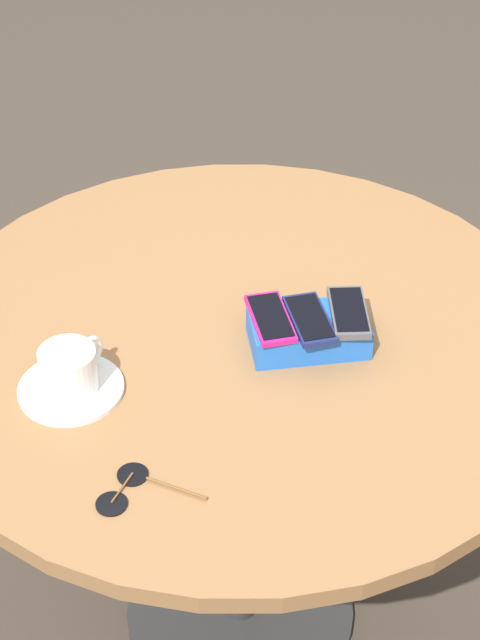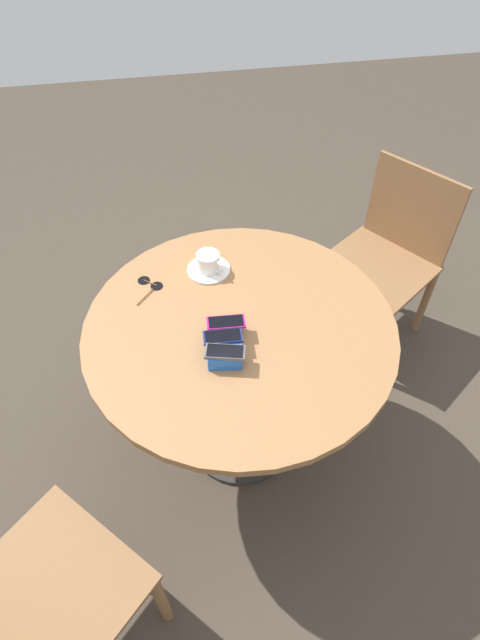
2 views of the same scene
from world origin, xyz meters
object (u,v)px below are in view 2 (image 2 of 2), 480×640
saucer (209,270)px  sunglasses (150,285)px  phone_gray (225,352)px  phone_magenta (226,322)px  chair_near_window (24,619)px  round_table (240,347)px  chair_far_side (385,257)px  phone_navy (223,336)px  phone_box (225,343)px  coffee_cup (209,262)px

saucer → sunglasses: (-0.04, 0.22, -0.00)m
phone_gray → phone_magenta: 0.12m
phone_gray → saucer: size_ratio=0.83×
phone_gray → chair_near_window: (-0.53, 0.64, -0.35)m
phone_gray → round_table: bearing=-25.9°
chair_far_side → phone_navy: bearing=126.4°
phone_gray → sunglasses: phone_gray is taller
phone_navy → chair_far_side: (0.64, -0.86, -0.34)m
sunglasses → chair_near_window: 1.06m
phone_box → phone_magenta: (0.06, -0.01, 0.03)m
sunglasses → chair_far_side: bearing=-74.3°
saucer → chair_near_window: 1.20m
saucer → coffee_cup: size_ratio=1.53×
sunglasses → phone_box: bearing=-146.9°
phone_box → sunglasses: size_ratio=1.33×
saucer → phone_box: bearing=179.9°
phone_gray → coffee_cup: coffee_cup is taller
chair_near_window → phone_gray: bearing=-50.5°
saucer → phone_gray: bearing=178.8°
phone_box → saucer: bearing=-0.1°
round_table → phone_box: phone_box is taller
saucer → coffee_cup: (-0.00, -0.00, 0.04)m
phone_navy → coffee_cup: size_ratio=1.21×
phone_magenta → chair_far_side: size_ratio=0.15×
chair_far_side → saucer: bearing=107.1°
phone_box → chair_far_side: bearing=-53.3°
phone_gray → coffee_cup: bearing=-1.4°
chair_near_window → phone_navy: bearing=-47.4°
coffee_cup → chair_near_window: bearing=146.0°
phone_magenta → coffee_cup: bearing=2.2°
chair_near_window → chair_far_side: chair_far_side is taller
round_table → phone_gray: size_ratio=7.93×
phone_magenta → sunglasses: (0.28, 0.23, -0.05)m
phone_box → phone_navy: 0.03m
phone_navy → sunglasses: size_ratio=0.86×
round_table → chair_far_side: chair_far_side is taller
phone_gray → chair_far_side: bearing=-51.1°
round_table → saucer: bearing=12.9°
phone_magenta → chair_far_side: bearing=-55.5°
chair_near_window → phone_box: bearing=-47.7°
phone_gray → chair_near_window: chair_near_window is taller
phone_box → phone_navy: (0.00, 0.01, 0.03)m
saucer → phone_magenta: bearing=-177.6°
round_table → phone_box: 0.18m
phone_box → phone_navy: bearing=77.4°
phone_magenta → chair_near_window: chair_near_window is taller
phone_magenta → chair_far_side: (0.58, -0.84, -0.34)m
sunglasses → chair_far_side: size_ratio=0.17×
phone_gray → phone_navy: (0.06, -0.00, -0.00)m
phone_gray → phone_magenta: phone_gray is taller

